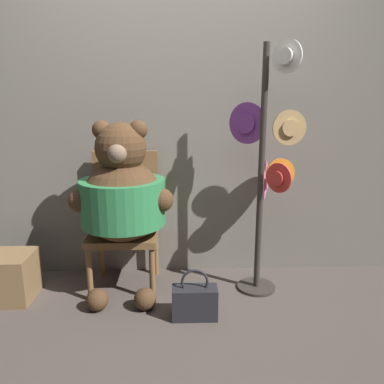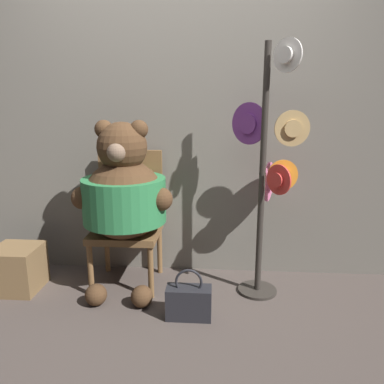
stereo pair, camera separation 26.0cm
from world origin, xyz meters
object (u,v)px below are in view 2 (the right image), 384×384
at_px(chair, 128,215).
at_px(handbag_on_ground, 189,301).
at_px(teddy_bear, 124,195).
at_px(hat_display_rack, 269,170).

distance_m(chair, handbag_on_ground, 0.83).
height_order(teddy_bear, handbag_on_ground, teddy_bear).
bearing_deg(hat_display_rack, teddy_bear, -177.85).
height_order(chair, handbag_on_ground, chair).
xyz_separation_m(hat_display_rack, handbag_on_ground, (-0.52, -0.40, -0.78)).
bearing_deg(teddy_bear, hat_display_rack, 2.15).
relative_size(chair, handbag_on_ground, 2.97).
distance_m(teddy_bear, hat_display_rack, 1.02).
bearing_deg(handbag_on_ground, hat_display_rack, 37.50).
relative_size(chair, teddy_bear, 0.81).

